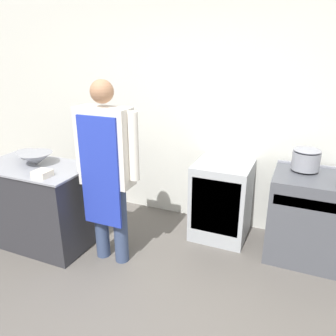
{
  "coord_description": "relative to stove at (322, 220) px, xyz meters",
  "views": [
    {
      "loc": [
        1.18,
        -1.47,
        2.05
      ],
      "look_at": [
        0.04,
        1.19,
        0.99
      ],
      "focal_mm": 35.0,
      "sensor_mm": 36.0,
      "label": 1
    }
  ],
  "objects": [
    {
      "name": "plastic_tub",
      "position": [
        -2.51,
        -1.07,
        0.49
      ],
      "size": [
        0.15,
        0.15,
        0.06
      ],
      "color": "silver",
      "rests_on": "prep_counter"
    },
    {
      "name": "stock_pot",
      "position": [
        -0.23,
        0.11,
        0.58
      ],
      "size": [
        0.27,
        0.27,
        0.22
      ],
      "color": "gray",
      "rests_on": "stove"
    },
    {
      "name": "fridge_unit",
      "position": [
        -1.04,
        0.06,
        -0.01
      ],
      "size": [
        0.61,
        0.59,
        0.88
      ],
      "color": "#A8ADB2",
      "rests_on": "ground_plane"
    },
    {
      "name": "small_bowl",
      "position": [
        -3.07,
        -0.71,
        0.5
      ],
      "size": [
        0.23,
        0.23,
        0.09
      ],
      "color": "gray",
      "rests_on": "prep_counter"
    },
    {
      "name": "stove",
      "position": [
        0.0,
        0.0,
        0.0
      ],
      "size": [
        1.0,
        0.65,
        0.91
      ],
      "color": "#4C4F56",
      "rests_on": "ground_plane"
    },
    {
      "name": "wall_back",
      "position": [
        -1.46,
        0.4,
        0.9
      ],
      "size": [
        8.0,
        0.05,
        2.7
      ],
      "color": "silver",
      "rests_on": "ground_plane"
    },
    {
      "name": "person_cook",
      "position": [
        -1.95,
        -0.83,
        0.59
      ],
      "size": [
        0.68,
        0.24,
        1.81
      ],
      "color": "#38476B",
      "rests_on": "ground_plane"
    },
    {
      "name": "mixing_bowl",
      "position": [
        -2.83,
        -0.82,
        0.52
      ],
      "size": [
        0.35,
        0.35,
        0.13
      ],
      "color": "gray",
      "rests_on": "prep_counter"
    },
    {
      "name": "prep_counter",
      "position": [
        -2.83,
        -0.87,
        0.01
      ],
      "size": [
        1.16,
        0.66,
        0.91
      ],
      "color": "#2D2D33",
      "rests_on": "ground_plane"
    }
  ]
}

